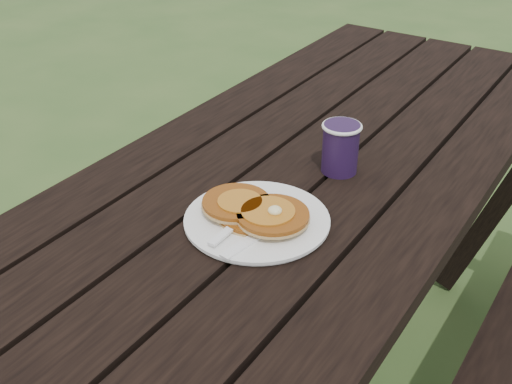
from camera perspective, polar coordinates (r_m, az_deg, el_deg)
The scene contains 7 objects.
ground at distance 1.93m, azimuth 4.49°, elevation -16.25°, with size 60.00×60.00×0.00m, color #335223.
picnic_table at distance 1.67m, azimuth 5.01°, elevation -7.71°, with size 1.36×1.80×0.75m.
plate at distance 1.19m, azimuth 0.09°, elevation -2.56°, with size 0.26×0.26×0.01m, color white.
pancake_stack at distance 1.18m, azimuth -0.05°, elevation -1.70°, with size 0.21×0.13×0.04m.
knife at distance 1.14m, azimuth 0.21°, elevation -3.82°, with size 0.02×0.18×0.01m, color white.
fork at distance 1.14m, azimuth -2.41°, elevation -3.35°, with size 0.03×0.16×0.01m, color white, non-canonical shape.
coffee_cup at distance 1.34m, azimuth 7.53°, elevation 4.15°, with size 0.08×0.08×0.11m.
Camera 1 is at (0.59, -1.16, 1.42)m, focal length 45.00 mm.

